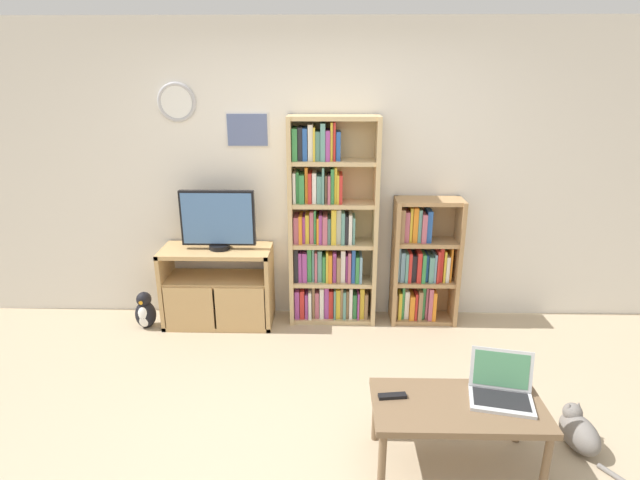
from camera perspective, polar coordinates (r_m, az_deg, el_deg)
ground_plane at (r=3.25m, az=-1.04°, el=-23.16°), size 18.00×18.00×0.00m
wall_back at (r=4.41m, az=-0.29°, el=7.36°), size 6.69×0.09×2.60m
tv_stand at (r=4.55m, az=-11.59°, el=-5.28°), size 0.96×0.42×0.71m
television at (r=4.34m, az=-11.60°, el=2.24°), size 0.63×0.18×0.52m
bookshelf_tall at (r=4.37m, az=0.98°, el=1.07°), size 0.76×0.27×1.84m
bookshelf_short at (r=4.54m, az=11.55°, el=-2.70°), size 0.58×0.27×1.14m
coffee_table at (r=3.06m, az=15.46°, el=-18.31°), size 0.96×0.48×0.41m
laptop at (r=3.11m, az=20.00°, el=-15.55°), size 0.39×0.34×0.25m
remote_near_laptop at (r=3.00m, az=8.27°, el=-17.23°), size 0.16×0.06×0.02m
cat at (r=3.58m, az=27.41°, el=-18.81°), size 0.28×0.48×0.26m
penguin_figurine at (r=4.73m, az=-19.36°, el=-7.73°), size 0.18×0.16×0.34m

